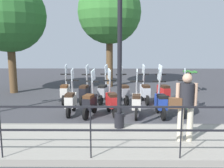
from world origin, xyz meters
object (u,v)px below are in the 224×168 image
at_px(scooter_near_3, 112,101).
at_px(scooter_far_4, 85,92).
at_px(pedestrian_with_bag, 185,102).
at_px(scooter_near_0, 184,101).
at_px(scooter_near_5, 71,101).
at_px(scooter_far_1, 145,91).
at_px(tree_distant, 109,12).
at_px(scooter_far_0, 163,91).
at_px(scooter_far_5, 65,91).
at_px(scooter_near_1, 161,102).
at_px(scooter_near_2, 136,102).
at_px(scooter_near_4, 90,102).
at_px(potted_palm, 189,83).
at_px(lamp_post_near, 120,63).
at_px(scooter_far_2, 123,91).
at_px(tree_large, 9,16).
at_px(scooter_far_3, 104,91).

height_order(scooter_near_3, scooter_far_4, same).
distance_m(pedestrian_with_bag, scooter_far_4, 5.03).
xyz_separation_m(scooter_near_0, scooter_near_5, (0.03, 3.79, 0.00)).
distance_m(scooter_near_3, scooter_far_1, 2.11).
relative_size(tree_distant, scooter_far_1, 3.69).
height_order(scooter_far_0, scooter_far_5, same).
relative_size(pedestrian_with_bag, scooter_near_0, 1.03).
bearing_deg(scooter_near_1, scooter_near_5, 82.76).
bearing_deg(scooter_far_5, tree_distant, -24.80).
bearing_deg(scooter_near_2, scooter_near_0, -77.48).
bearing_deg(scooter_near_0, scooter_near_3, 103.72).
bearing_deg(pedestrian_with_bag, scooter_near_4, 46.53).
bearing_deg(potted_palm, lamp_post_near, 147.63).
bearing_deg(tree_distant, scooter_far_0, -150.02).
bearing_deg(lamp_post_near, scooter_near_2, -21.63).
relative_size(lamp_post_near, scooter_near_2, 2.57).
height_order(potted_palm, scooter_far_4, scooter_far_4).
bearing_deg(scooter_far_5, scooter_far_2, -91.34).
bearing_deg(scooter_near_0, scooter_near_2, 110.52).
relative_size(scooter_near_2, scooter_near_4, 1.00).
relative_size(lamp_post_near, scooter_near_4, 2.57).
bearing_deg(scooter_far_4, tree_distant, -0.94).
distance_m(scooter_near_4, scooter_far_5, 2.18).
relative_size(scooter_near_2, scooter_far_2, 1.00).
bearing_deg(scooter_far_4, scooter_near_2, -120.44).
relative_size(potted_palm, scooter_far_4, 0.69).
distance_m(lamp_post_near, tree_distant, 7.42).
distance_m(scooter_near_1, scooter_near_5, 2.99).
distance_m(scooter_near_1, scooter_far_2, 2.14).
height_order(tree_distant, scooter_far_2, tree_distant).
bearing_deg(scooter_far_1, tree_distant, 14.94).
bearing_deg(scooter_far_0, scooter_near_5, 100.66).
relative_size(pedestrian_with_bag, potted_palm, 1.50).
bearing_deg(scooter_far_5, pedestrian_with_bag, -140.18).
bearing_deg(scooter_near_1, tree_distant, 14.57).
bearing_deg(scooter_far_0, scooter_near_4, 109.17).
bearing_deg(lamp_post_near, tree_large, 42.98).
xyz_separation_m(scooter_near_4, scooter_far_0, (1.80, -2.75, 0.00)).
height_order(lamp_post_near, scooter_far_5, lamp_post_near).
height_order(tree_distant, scooter_near_2, tree_distant).
distance_m(lamp_post_near, scooter_far_4, 3.76).
height_order(tree_distant, scooter_near_4, tree_distant).
relative_size(scooter_far_2, scooter_far_4, 1.00).
relative_size(scooter_near_0, scooter_near_3, 1.00).
distance_m(scooter_near_0, scooter_far_4, 3.82).
relative_size(tree_distant, scooter_near_4, 3.69).
distance_m(scooter_near_1, scooter_far_5, 3.94).
relative_size(scooter_near_1, scooter_near_3, 1.00).
height_order(scooter_near_3, scooter_far_3, same).
relative_size(tree_distant, scooter_near_0, 3.69).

